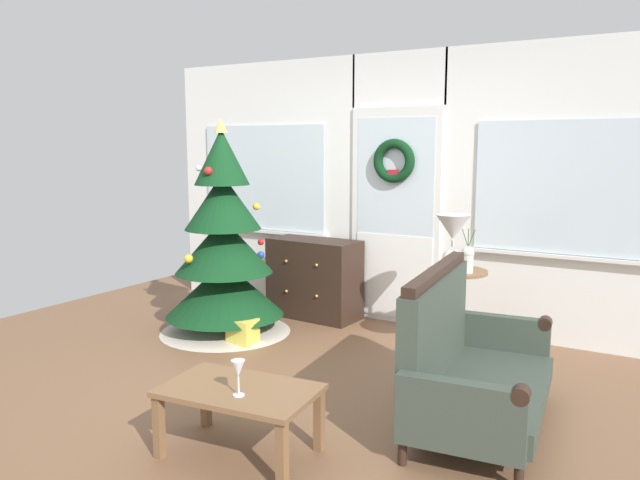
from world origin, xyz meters
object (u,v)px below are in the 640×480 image
(gift_box, at_px, (243,332))
(flower_vase, at_px, (468,258))
(wine_glass, at_px, (238,370))
(table_lamp, at_px, (453,234))
(coffee_table, at_px, (239,397))
(settee_sofa, at_px, (465,364))
(christmas_tree, at_px, (224,256))
(side_table, at_px, (456,295))
(dresser_cabinet, at_px, (314,278))

(gift_box, bearing_deg, flower_vase, 19.00)
(flower_vase, relative_size, wine_glass, 1.79)
(table_lamp, height_order, wine_glass, table_lamp)
(table_lamp, relative_size, wine_glass, 2.26)
(table_lamp, distance_m, flower_vase, 0.25)
(coffee_table, height_order, wine_glass, wine_glass)
(coffee_table, relative_size, gift_box, 4.01)
(table_lamp, distance_m, gift_box, 1.95)
(settee_sofa, distance_m, table_lamp, 1.47)
(christmas_tree, relative_size, coffee_table, 2.16)
(coffee_table, bearing_deg, side_table, 77.45)
(settee_sofa, height_order, flower_vase, flower_vase)
(gift_box, bearing_deg, settee_sofa, -14.00)
(side_table, distance_m, coffee_table, 2.27)
(side_table, bearing_deg, christmas_tree, -167.30)
(gift_box, bearing_deg, table_lamp, 23.82)
(settee_sofa, bearing_deg, side_table, 110.79)
(dresser_cabinet, bearing_deg, coffee_table, -67.41)
(christmas_tree, height_order, side_table, christmas_tree)
(dresser_cabinet, relative_size, side_table, 1.31)
(dresser_cabinet, distance_m, coffee_table, 2.82)
(side_table, distance_m, flower_vase, 0.34)
(side_table, relative_size, gift_box, 3.18)
(wine_glass, xyz_separation_m, gift_box, (-1.23, 1.63, -0.41))
(coffee_table, bearing_deg, flower_vase, 74.60)
(flower_vase, distance_m, coffee_table, 2.28)
(settee_sofa, bearing_deg, christmas_tree, 163.41)
(dresser_cabinet, relative_size, wine_glass, 4.75)
(table_lamp, relative_size, flower_vase, 1.26)
(settee_sofa, height_order, gift_box, settee_sofa)
(flower_vase, relative_size, gift_box, 1.58)
(settee_sofa, distance_m, wine_glass, 1.42)
(table_lamp, bearing_deg, flower_vase, -32.01)
(table_lamp, height_order, coffee_table, table_lamp)
(wine_glass, bearing_deg, gift_box, 127.00)
(christmas_tree, distance_m, gift_box, 0.73)
(side_table, xyz_separation_m, wine_glass, (-0.43, -2.30, 0.03))
(settee_sofa, relative_size, table_lamp, 3.40)
(side_table, bearing_deg, coffee_table, -102.55)
(side_table, height_order, flower_vase, flower_vase)
(coffee_table, bearing_deg, table_lamp, 79.13)
(christmas_tree, height_order, gift_box, christmas_tree)
(christmas_tree, height_order, settee_sofa, christmas_tree)
(settee_sofa, distance_m, side_table, 1.28)
(table_lamp, height_order, flower_vase, table_lamp)
(flower_vase, bearing_deg, table_lamp, 147.99)
(coffee_table, bearing_deg, gift_box, 127.04)
(flower_vase, xyz_separation_m, gift_box, (-1.76, -0.61, -0.71))
(dresser_cabinet, bearing_deg, table_lamp, -13.04)
(christmas_tree, relative_size, dresser_cabinet, 2.08)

